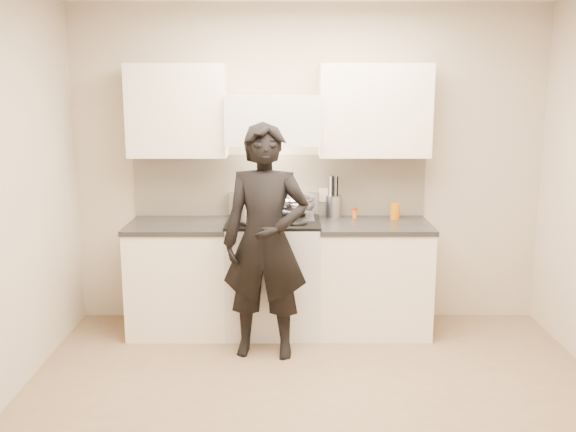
{
  "coord_description": "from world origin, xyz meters",
  "views": [
    {
      "loc": [
        -0.19,
        -3.72,
        2.03
      ],
      "look_at": [
        -0.18,
        1.05,
        1.05
      ],
      "focal_mm": 40.0,
      "sensor_mm": 36.0,
      "label": 1
    }
  ],
  "objects_px": {
    "counter_right": "(373,276)",
    "wok": "(293,203)",
    "utensil_crock": "(334,205)",
    "stove": "(273,275)",
    "person": "(266,242)"
  },
  "relations": [
    {
      "from": "counter_right",
      "to": "wok",
      "type": "relative_size",
      "value": 1.96
    },
    {
      "from": "utensil_crock",
      "to": "stove",
      "type": "bearing_deg",
      "value": -155.95
    },
    {
      "from": "counter_right",
      "to": "wok",
      "type": "distance_m",
      "value": 0.9
    },
    {
      "from": "counter_right",
      "to": "person",
      "type": "bearing_deg",
      "value": -149.92
    },
    {
      "from": "utensil_crock",
      "to": "person",
      "type": "height_order",
      "value": "person"
    },
    {
      "from": "stove",
      "to": "counter_right",
      "type": "distance_m",
      "value": 0.83
    },
    {
      "from": "stove",
      "to": "wok",
      "type": "bearing_deg",
      "value": 36.6
    },
    {
      "from": "utensil_crock",
      "to": "person",
      "type": "bearing_deg",
      "value": -127.18
    },
    {
      "from": "utensil_crock",
      "to": "wok",
      "type": "bearing_deg",
      "value": -163.16
    },
    {
      "from": "counter_right",
      "to": "person",
      "type": "xyz_separation_m",
      "value": [
        -0.88,
        -0.51,
        0.42
      ]
    },
    {
      "from": "utensil_crock",
      "to": "counter_right",
      "type": "bearing_deg",
      "value": -35.65
    },
    {
      "from": "stove",
      "to": "person",
      "type": "bearing_deg",
      "value": -95.22
    },
    {
      "from": "stove",
      "to": "person",
      "type": "relative_size",
      "value": 0.54
    },
    {
      "from": "counter_right",
      "to": "utensil_crock",
      "type": "height_order",
      "value": "utensil_crock"
    },
    {
      "from": "person",
      "to": "wok",
      "type": "bearing_deg",
      "value": 77.06
    }
  ]
}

